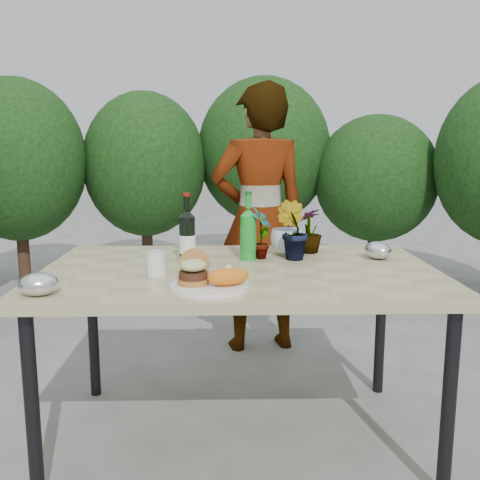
{
  "coord_description": "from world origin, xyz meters",
  "views": [
    {
      "loc": [
        -0.05,
        -2.13,
        1.24
      ],
      "look_at": [
        0.0,
        -0.08,
        0.88
      ],
      "focal_mm": 40.0,
      "sensor_mm": 36.0,
      "label": 1
    }
  ],
  "objects_px": {
    "patio_table": "(240,281)",
    "wine_bottle": "(187,237)",
    "dinner_plate": "(209,286)",
    "person": "(259,220)"
  },
  "relations": [
    {
      "from": "person",
      "to": "dinner_plate",
      "type": "bearing_deg",
      "value": 68.21
    },
    {
      "from": "wine_bottle",
      "to": "person",
      "type": "height_order",
      "value": "person"
    },
    {
      "from": "patio_table",
      "to": "wine_bottle",
      "type": "relative_size",
      "value": 5.4
    },
    {
      "from": "dinner_plate",
      "to": "wine_bottle",
      "type": "height_order",
      "value": "wine_bottle"
    },
    {
      "from": "patio_table",
      "to": "wine_bottle",
      "type": "xyz_separation_m",
      "value": [
        -0.22,
        0.12,
        0.17
      ]
    },
    {
      "from": "dinner_plate",
      "to": "wine_bottle",
      "type": "xyz_separation_m",
      "value": [
        -0.11,
        0.44,
        0.1
      ]
    },
    {
      "from": "dinner_plate",
      "to": "patio_table",
      "type": "bearing_deg",
      "value": 69.94
    },
    {
      "from": "dinner_plate",
      "to": "person",
      "type": "relative_size",
      "value": 0.17
    },
    {
      "from": "wine_bottle",
      "to": "person",
      "type": "bearing_deg",
      "value": 63.86
    },
    {
      "from": "dinner_plate",
      "to": "person",
      "type": "bearing_deg",
      "value": 79.37
    }
  ]
}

